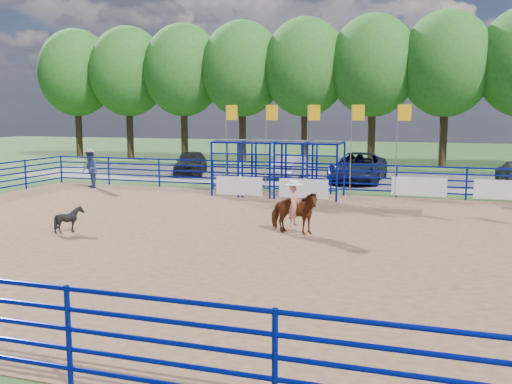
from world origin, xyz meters
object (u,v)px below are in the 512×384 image
(car_a, at_px, (191,163))
(car_b, at_px, (294,167))
(calf, at_px, (69,219))
(spectator_cowboy, at_px, (90,169))
(horse_and_rider, at_px, (294,208))
(car_c, at_px, (358,167))

(car_a, xyz_separation_m, car_b, (6.54, 0.25, -0.09))
(calf, relative_size, spectator_cowboy, 0.44)
(horse_and_rider, relative_size, car_c, 0.41)
(calf, bearing_deg, car_c, -34.64)
(horse_and_rider, distance_m, car_b, 15.84)
(horse_and_rider, xyz_separation_m, car_b, (-3.88, 15.35, -0.18))
(spectator_cowboy, xyz_separation_m, car_c, (12.63, 6.97, -0.18))
(horse_and_rider, relative_size, spectator_cowboy, 1.21)
(calf, distance_m, spectator_cowboy, 11.14)
(car_a, bearing_deg, car_c, -20.28)
(horse_and_rider, height_order, car_b, horse_and_rider)
(car_a, relative_size, car_c, 0.76)
(calf, xyz_separation_m, car_c, (6.96, 16.55, 0.37))
(calf, height_order, spectator_cowboy, spectator_cowboy)
(car_c, bearing_deg, car_a, 177.94)
(spectator_cowboy, height_order, car_a, spectator_cowboy)
(car_b, height_order, car_c, car_c)
(horse_and_rider, xyz_separation_m, car_a, (-10.42, 15.10, -0.09))
(spectator_cowboy, bearing_deg, car_c, 28.90)
(horse_and_rider, height_order, spectator_cowboy, horse_and_rider)
(calf, bearing_deg, horse_and_rider, -85.62)
(car_a, relative_size, car_b, 1.10)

